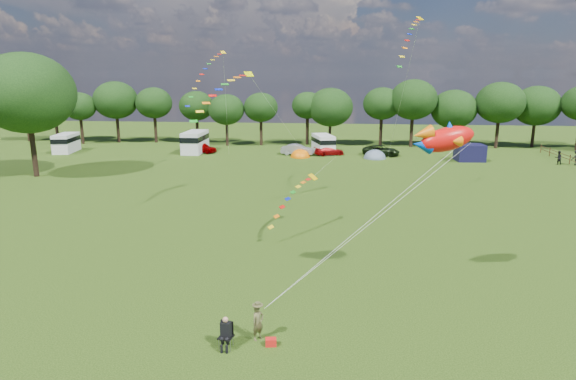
# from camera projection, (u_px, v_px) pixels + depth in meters

# --- Properties ---
(ground_plane) EXTENTS (180.00, 180.00, 0.00)m
(ground_plane) POSITION_uv_depth(u_px,v_px,m) (271.00, 310.00, 22.96)
(ground_plane) COLOR black
(ground_plane) RESTS_ON ground
(tree_line) EXTENTS (102.98, 10.98, 10.27)m
(tree_line) POSITION_uv_depth(u_px,v_px,m) (354.00, 105.00, 74.10)
(tree_line) COLOR black
(tree_line) RESTS_ON ground
(big_tree) EXTENTS (10.00, 10.00, 13.28)m
(big_tree) POSITION_uv_depth(u_px,v_px,m) (26.00, 93.00, 50.95)
(big_tree) COLOR black
(big_tree) RESTS_ON ground
(car_a) EXTENTS (4.68, 3.02, 1.45)m
(car_a) POSITION_uv_depth(u_px,v_px,m) (202.00, 148.00, 68.99)
(car_a) COLOR #9B0001
(car_a) RESTS_ON ground
(car_b) EXTENTS (4.37, 2.01, 1.49)m
(car_b) POSITION_uv_depth(u_px,v_px,m) (297.00, 150.00, 67.03)
(car_b) COLOR gray
(car_b) RESTS_ON ground
(car_c) EXTENTS (4.36, 3.17, 1.21)m
(car_c) POSITION_uv_depth(u_px,v_px,m) (329.00, 151.00, 66.80)
(car_c) COLOR #8E0808
(car_c) RESTS_ON ground
(car_d) EXTENTS (5.55, 3.41, 1.41)m
(car_d) POSITION_uv_depth(u_px,v_px,m) (381.00, 150.00, 66.53)
(car_d) COLOR black
(car_d) RESTS_ON ground
(campervan_a) EXTENTS (3.19, 5.69, 2.64)m
(campervan_a) POSITION_uv_depth(u_px,v_px,m) (66.00, 142.00, 69.41)
(campervan_a) COLOR silver
(campervan_a) RESTS_ON ground
(campervan_b) EXTENTS (2.70, 6.18, 3.01)m
(campervan_b) POSITION_uv_depth(u_px,v_px,m) (195.00, 141.00, 69.03)
(campervan_b) COLOR silver
(campervan_b) RESTS_ON ground
(campervan_c) EXTENTS (3.69, 5.73, 2.60)m
(campervan_c) POSITION_uv_depth(u_px,v_px,m) (323.00, 143.00, 68.53)
(campervan_c) COLOR white
(campervan_c) RESTS_ON ground
(tent_orange) EXTENTS (2.70, 2.95, 2.11)m
(tent_orange) POSITION_uv_depth(u_px,v_px,m) (300.00, 157.00, 65.41)
(tent_orange) COLOR orange
(tent_orange) RESTS_ON ground
(tent_greyblue) EXTENTS (3.05, 3.34, 2.27)m
(tent_greyblue) POSITION_uv_depth(u_px,v_px,m) (375.00, 158.00, 64.52)
(tent_greyblue) COLOR slate
(tent_greyblue) RESTS_ON ground
(awning_navy) EXTENTS (3.63, 3.02, 2.16)m
(awning_navy) POSITION_uv_depth(u_px,v_px,m) (470.00, 153.00, 62.39)
(awning_navy) COLOR #131133
(awning_navy) RESTS_ON ground
(kite_flyer) EXTENTS (0.66, 0.68, 1.57)m
(kite_flyer) POSITION_uv_depth(u_px,v_px,m) (258.00, 323.00, 20.27)
(kite_flyer) COLOR brown
(kite_flyer) RESTS_ON ground
(camp_chair) EXTENTS (0.67, 0.67, 1.39)m
(camp_chair) POSITION_uv_depth(u_px,v_px,m) (226.00, 329.00, 19.66)
(camp_chair) COLOR #99999E
(camp_chair) RESTS_ON ground
(kite_bag) EXTENTS (0.49, 0.37, 0.32)m
(kite_bag) POSITION_uv_depth(u_px,v_px,m) (271.00, 342.00, 19.94)
(kite_bag) COLOR red
(kite_bag) RESTS_ON ground
(fish_kite) EXTENTS (3.48, 1.88, 1.82)m
(fish_kite) POSITION_uv_depth(u_px,v_px,m) (443.00, 139.00, 23.69)
(fish_kite) COLOR red
(fish_kite) RESTS_ON ground
(streamer_kite_a) EXTENTS (3.27, 5.50, 5.73)m
(streamer_kite_a) POSITION_uv_depth(u_px,v_px,m) (208.00, 69.00, 50.69)
(streamer_kite_a) COLOR yellow
(streamer_kite_a) RESTS_ON ground
(streamer_kite_b) EXTENTS (4.41, 4.73, 3.84)m
(streamer_kite_b) POSITION_uv_depth(u_px,v_px,m) (227.00, 88.00, 38.51)
(streamer_kite_b) COLOR #D3E000
(streamer_kite_b) RESTS_ON ground
(streamer_kite_c) EXTENTS (3.09, 5.02, 2.82)m
(streamer_kite_c) POSITION_uv_depth(u_px,v_px,m) (297.00, 192.00, 33.61)
(streamer_kite_c) COLOR #FFBE03
(streamer_kite_c) RESTS_ON ground
(walker_a) EXTENTS (0.86, 0.57, 1.70)m
(walker_a) POSITION_uv_depth(u_px,v_px,m) (558.00, 158.00, 59.89)
(walker_a) COLOR black
(walker_a) RESTS_ON ground
(walker_b) EXTENTS (1.32, 0.84, 1.89)m
(walker_b) POSITION_uv_depth(u_px,v_px,m) (576.00, 158.00, 59.37)
(walker_b) COLOR black
(walker_b) RESTS_ON ground
(streamer_kite_d) EXTENTS (2.63, 5.03, 4.27)m
(streamer_kite_d) POSITION_uv_depth(u_px,v_px,m) (412.00, 33.00, 39.25)
(streamer_kite_d) COLOR #DCB200
(streamer_kite_d) RESTS_ON ground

